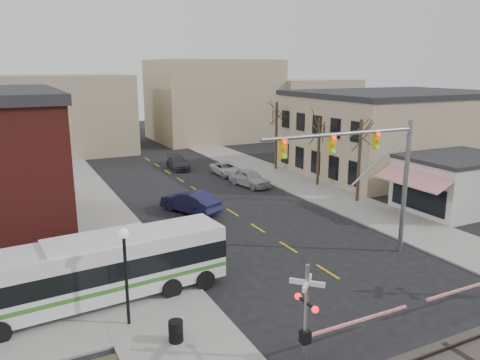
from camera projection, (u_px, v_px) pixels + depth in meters
name	position (u px, v px, depth m)	size (l,w,h in m)	color
ground	(351.00, 287.00, 23.86)	(160.00, 160.00, 0.00)	black
sidewalk_west	(92.00, 208.00, 37.11)	(5.00, 60.00, 0.12)	gray
sidewalk_east	(294.00, 182.00, 45.37)	(5.00, 60.00, 0.12)	gray
tan_building	(394.00, 131.00, 49.81)	(20.30, 15.30, 8.50)	tan
awning_shop	(456.00, 183.00, 36.38)	(9.74, 6.20, 4.30)	beige
tree_east_a	(359.00, 161.00, 38.04)	(0.28, 0.28, 6.75)	#382B21
tree_east_b	(318.00, 152.00, 43.44)	(0.28, 0.28, 6.30)	#382B21
tree_east_c	(276.00, 136.00, 50.38)	(0.28, 0.28, 7.20)	#382B21
transit_bus	(100.00, 268.00, 21.85)	(12.25, 3.62, 3.11)	silver
traffic_signal_mast	(371.00, 163.00, 25.94)	(9.91, 0.30, 8.00)	gray
rr_crossing_west	(315.00, 313.00, 17.46)	(5.60, 1.36, 4.00)	gray
street_lamp	(125.00, 256.00, 19.50)	(0.44, 0.44, 4.35)	black
trash_bin	(176.00, 331.00, 18.83)	(0.60, 0.60, 0.88)	black
car_a	(250.00, 178.00, 43.87)	(1.87, 4.66, 1.59)	#A6A7AA
car_b	(190.00, 202.00, 35.92)	(1.79, 5.13, 1.69)	#17173A
car_c	(226.00, 169.00, 48.43)	(2.12, 4.61, 1.28)	#B5B5B5
car_d	(178.00, 163.00, 51.44)	(1.88, 4.62, 1.34)	#393A3E
pedestrian_near	(142.00, 268.00, 23.77)	(0.63, 0.41, 1.72)	#594B47
pedestrian_far	(138.00, 258.00, 25.18)	(0.77, 0.60, 1.58)	#313C55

